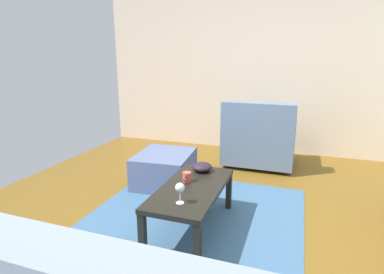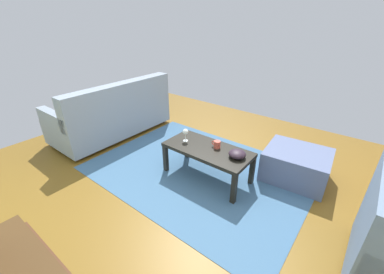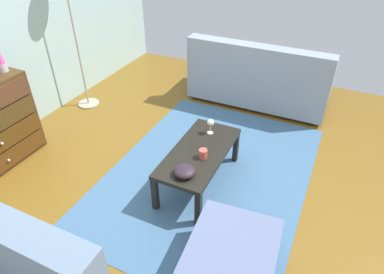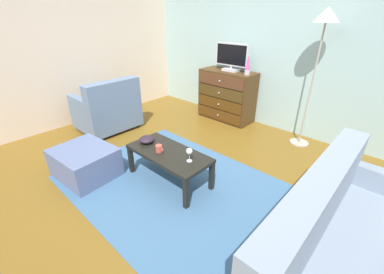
{
  "view_description": "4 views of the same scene",
  "coord_description": "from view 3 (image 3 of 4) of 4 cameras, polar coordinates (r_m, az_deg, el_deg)",
  "views": [
    {
      "loc": [
        2.26,
        0.63,
        1.42
      ],
      "look_at": [
        -0.18,
        -0.23,
        0.75
      ],
      "focal_mm": 28.86,
      "sensor_mm": 36.0,
      "label": 1
    },
    {
      "loc": [
        -1.3,
        1.85,
        1.75
      ],
      "look_at": [
        0.2,
        -0.06,
        0.52
      ],
      "focal_mm": 22.58,
      "sensor_mm": 36.0,
      "label": 2
    },
    {
      "loc": [
        -2.22,
        -1.15,
        2.28
      ],
      "look_at": [
        -0.05,
        -0.13,
        0.6
      ],
      "focal_mm": 31.45,
      "sensor_mm": 36.0,
      "label": 3
    },
    {
      "loc": [
        1.9,
        -1.77,
        1.82
      ],
      "look_at": [
        0.15,
        0.13,
        0.51
      ],
      "focal_mm": 23.01,
      "sensor_mm": 36.0,
      "label": 4
    }
  ],
  "objects": [
    {
      "name": "ground_plane",
      "position": [
        3.4,
        -1.58,
        -7.64
      ],
      "size": [
        5.63,
        4.91,
        0.05
      ],
      "primitive_type": "cube",
      "color": "brown"
    },
    {
      "name": "area_rug",
      "position": [
        3.46,
        2.88,
        -6.21
      ],
      "size": [
        2.6,
        1.9,
        0.01
      ],
      "primitive_type": "cube",
      "color": "#3D6285",
      "rests_on": "ground_plane"
    },
    {
      "name": "coffee_table",
      "position": [
        3.14,
        1.22,
        -3.03
      ],
      "size": [
        1.01,
        0.48,
        0.39
      ],
      "color": "black",
      "rests_on": "ground_plane"
    },
    {
      "name": "wine_glass",
      "position": [
        3.29,
        3.17,
        2.38
      ],
      "size": [
        0.07,
        0.07,
        0.16
      ],
      "color": "silver",
      "rests_on": "coffee_table"
    },
    {
      "name": "mug",
      "position": [
        3.01,
        1.91,
        -2.81
      ],
      "size": [
        0.11,
        0.08,
        0.08
      ],
      "color": "#BE4E41",
      "rests_on": "coffee_table"
    },
    {
      "name": "bowl_decorative",
      "position": [
        2.82,
        -1.29,
        -5.81
      ],
      "size": [
        0.18,
        0.18,
        0.08
      ],
      "primitive_type": "ellipsoid",
      "color": "#291C29",
      "rests_on": "coffee_table"
    },
    {
      "name": "couch_large",
      "position": [
        4.65,
        11.38,
        9.65
      ],
      "size": [
        0.85,
        1.81,
        0.88
      ],
      "color": "#332319",
      "rests_on": "ground_plane"
    },
    {
      "name": "ottoman",
      "position": [
        2.57,
        6.65,
        -20.22
      ],
      "size": [
        0.75,
        0.66,
        0.36
      ],
      "primitive_type": "cube",
      "rotation": [
        0.0,
        0.0,
        0.08
      ],
      "color": "slate",
      "rests_on": "ground_plane"
    }
  ]
}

